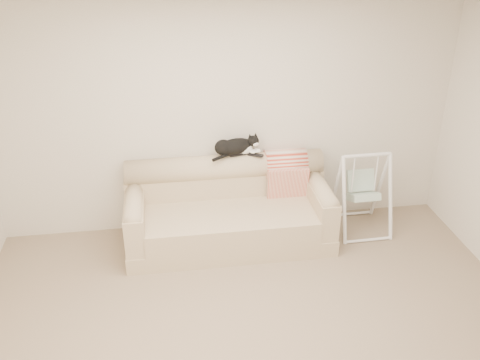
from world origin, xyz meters
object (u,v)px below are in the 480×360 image
at_px(sofa, 228,211).
at_px(remote_a, 238,154).
at_px(baby_swing, 362,192).
at_px(remote_b, 256,155).
at_px(tuxedo_cat, 235,146).

distance_m(sofa, remote_a, 0.63).
bearing_deg(sofa, baby_swing, -0.28).
bearing_deg(baby_swing, sofa, 179.72).
height_order(remote_a, remote_b, remote_a).
xyz_separation_m(sofa, tuxedo_cat, (0.11, 0.24, 0.65)).
bearing_deg(tuxedo_cat, baby_swing, -9.93).
relative_size(sofa, remote_a, 11.83).
bearing_deg(tuxedo_cat, sofa, -115.87).
xyz_separation_m(remote_b, tuxedo_cat, (-0.21, 0.03, 0.10)).
xyz_separation_m(remote_a, baby_swing, (1.37, -0.25, -0.44)).
bearing_deg(remote_a, sofa, -119.68).
distance_m(remote_a, tuxedo_cat, 0.10).
distance_m(remote_b, tuxedo_cat, 0.24).
distance_m(tuxedo_cat, baby_swing, 1.51).
bearing_deg(remote_a, remote_b, -12.07).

